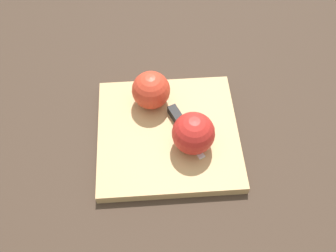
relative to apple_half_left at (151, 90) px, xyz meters
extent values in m
plane|color=#38281E|center=(0.03, -0.08, -0.07)|extent=(4.00, 4.00, 0.00)
cube|color=tan|center=(0.03, -0.08, -0.05)|extent=(0.32, 0.31, 0.02)
sphere|color=red|center=(0.00, 0.00, 0.00)|extent=(0.09, 0.09, 0.09)
cylinder|color=#EFE5C6|center=(-0.01, 0.00, 0.00)|extent=(0.05, 0.07, 0.08)
sphere|color=red|center=(0.07, -0.13, 0.00)|extent=(0.09, 0.09, 0.09)
cylinder|color=#EFE5C6|center=(0.07, -0.12, 0.00)|extent=(0.04, 0.08, 0.08)
cube|color=silver|center=(0.08, -0.12, -0.04)|extent=(0.04, 0.08, 0.00)
cube|color=black|center=(0.05, -0.06, -0.03)|extent=(0.04, 0.07, 0.02)
camera|label=1|loc=(-0.03, -0.55, 0.67)|focal=42.00mm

